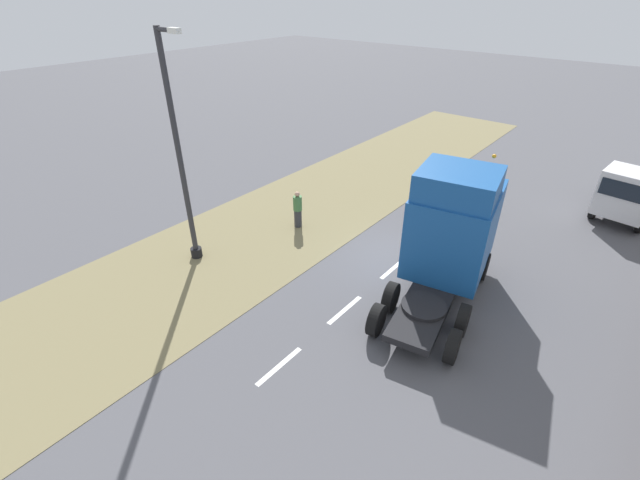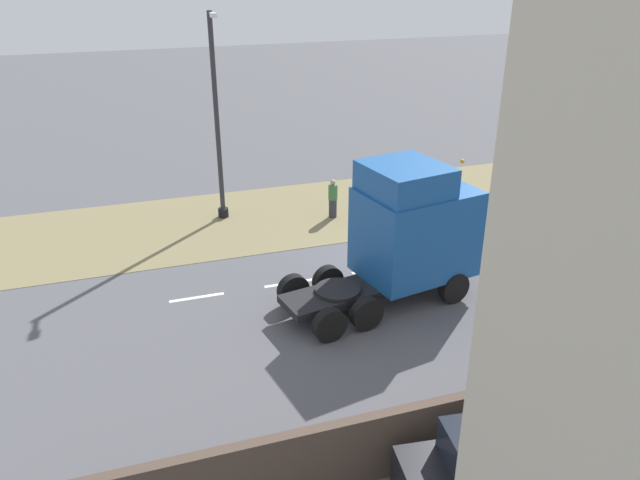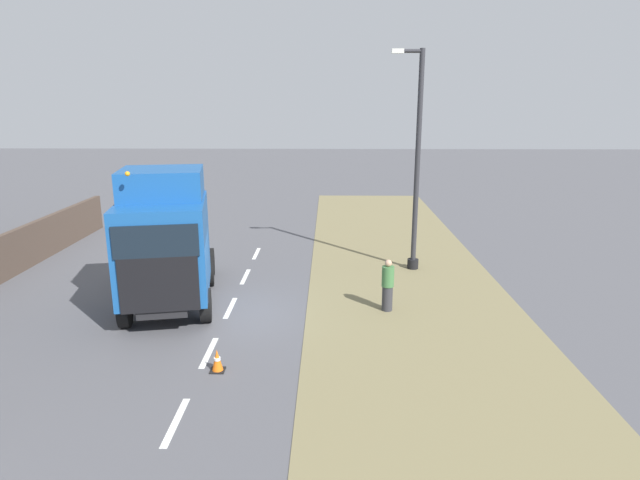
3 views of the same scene
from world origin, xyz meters
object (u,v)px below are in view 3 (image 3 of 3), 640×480
(lorry_cab, at_px, (165,242))
(lamp_post, at_px, (416,175))
(traffic_cone_lead, at_px, (217,361))
(pedestrian, at_px, (388,286))

(lorry_cab, relative_size, lamp_post, 0.80)
(lorry_cab, relative_size, traffic_cone_lead, 11.53)
(pedestrian, xyz_separation_m, traffic_cone_lead, (4.65, 4.06, -0.56))
(lorry_cab, distance_m, traffic_cone_lead, 4.99)
(lamp_post, relative_size, pedestrian, 4.91)
(lorry_cab, xyz_separation_m, traffic_cone_lead, (-2.33, 3.94, -1.99))
(lamp_post, bearing_deg, pedestrian, 71.99)
(pedestrian, relative_size, traffic_cone_lead, 2.95)
(lamp_post, bearing_deg, traffic_cone_lead, 54.38)
(pedestrian, distance_m, traffic_cone_lead, 6.20)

